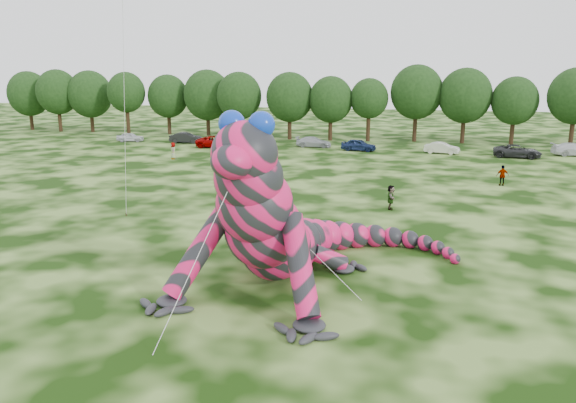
% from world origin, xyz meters
% --- Properties ---
extents(ground, '(240.00, 240.00, 0.00)m').
position_xyz_m(ground, '(0.00, 0.00, 0.00)').
color(ground, '#16330A').
rests_on(ground, ground).
extents(inflatable_gecko, '(16.51, 18.76, 8.44)m').
position_xyz_m(inflatable_gecko, '(2.14, 4.18, 4.22)').
color(inflatable_gecko, '#E4175D').
rests_on(inflatable_gecko, ground).
extents(tree_0, '(6.91, 6.22, 9.51)m').
position_xyz_m(tree_0, '(-54.56, 59.23, 4.75)').
color(tree_0, black).
rests_on(tree_0, ground).
extents(tree_1, '(6.74, 6.07, 9.81)m').
position_xyz_m(tree_1, '(-48.36, 58.05, 4.90)').
color(tree_1, black).
rests_on(tree_1, ground).
extents(tree_2, '(7.04, 6.34, 9.64)m').
position_xyz_m(tree_2, '(-43.02, 58.76, 4.82)').
color(tree_2, black).
rests_on(tree_2, ground).
extents(tree_3, '(5.81, 5.23, 9.44)m').
position_xyz_m(tree_3, '(-35.72, 57.07, 4.72)').
color(tree_3, black).
rests_on(tree_3, ground).
extents(tree_4, '(6.22, 5.60, 9.06)m').
position_xyz_m(tree_4, '(-29.64, 58.71, 4.53)').
color(tree_4, black).
rests_on(tree_4, ground).
extents(tree_5, '(7.16, 6.44, 9.80)m').
position_xyz_m(tree_5, '(-23.12, 58.44, 4.90)').
color(tree_5, black).
rests_on(tree_5, ground).
extents(tree_6, '(6.52, 5.86, 9.49)m').
position_xyz_m(tree_6, '(-17.56, 56.68, 4.75)').
color(tree_6, black).
rests_on(tree_6, ground).
extents(tree_7, '(6.68, 6.01, 9.48)m').
position_xyz_m(tree_7, '(-10.08, 56.80, 4.74)').
color(tree_7, black).
rests_on(tree_7, ground).
extents(tree_8, '(6.14, 5.53, 8.94)m').
position_xyz_m(tree_8, '(-4.22, 56.99, 4.47)').
color(tree_8, black).
rests_on(tree_8, ground).
extents(tree_9, '(5.27, 4.74, 8.68)m').
position_xyz_m(tree_9, '(1.06, 57.35, 4.34)').
color(tree_9, black).
rests_on(tree_9, ground).
extents(tree_10, '(7.09, 6.38, 10.50)m').
position_xyz_m(tree_10, '(7.40, 58.58, 5.25)').
color(tree_10, black).
rests_on(tree_10, ground).
extents(tree_11, '(7.01, 6.31, 10.07)m').
position_xyz_m(tree_11, '(13.79, 58.20, 5.03)').
color(tree_11, black).
rests_on(tree_11, ground).
extents(tree_12, '(5.99, 5.39, 8.97)m').
position_xyz_m(tree_12, '(20.01, 57.74, 4.49)').
color(tree_12, black).
rests_on(tree_12, ground).
extents(tree_13, '(6.83, 6.15, 10.13)m').
position_xyz_m(tree_13, '(27.13, 57.13, 5.06)').
color(tree_13, black).
rests_on(tree_13, ground).
extents(car_0, '(3.89, 2.17, 1.25)m').
position_xyz_m(car_0, '(-31.06, 49.10, 0.62)').
color(car_0, silver).
rests_on(car_0, ground).
extents(car_1, '(4.50, 1.89, 1.44)m').
position_xyz_m(car_1, '(-22.89, 49.46, 0.72)').
color(car_1, black).
rests_on(car_1, ground).
extents(car_2, '(5.57, 3.37, 1.44)m').
position_xyz_m(car_2, '(-17.42, 46.52, 0.72)').
color(car_2, '#900100').
rests_on(car_2, ground).
extents(car_3, '(4.66, 2.10, 1.33)m').
position_xyz_m(car_3, '(-5.19, 49.66, 0.66)').
color(car_3, '#A5A8AE').
rests_on(car_3, ground).
extents(car_4, '(4.51, 2.39, 1.46)m').
position_xyz_m(car_4, '(0.89, 47.67, 0.73)').
color(car_4, '#15234B').
rests_on(car_4, ground).
extents(car_5, '(4.29, 2.18, 1.35)m').
position_xyz_m(car_5, '(10.84, 47.67, 0.67)').
color(car_5, beige).
rests_on(car_5, ground).
extents(car_6, '(5.57, 3.17, 1.47)m').
position_xyz_m(car_6, '(19.17, 46.59, 0.73)').
color(car_6, '#28282A').
rests_on(car_6, ground).
extents(car_7, '(5.38, 2.84, 1.49)m').
position_xyz_m(car_7, '(25.91, 49.61, 0.74)').
color(car_7, silver).
rests_on(car_7, ground).
extents(spectator_4, '(0.96, 1.08, 1.86)m').
position_xyz_m(spectator_4, '(-18.74, 36.46, 0.93)').
color(spectator_4, gray).
rests_on(spectator_4, ground).
extents(spectator_3, '(1.13, 0.65, 1.81)m').
position_xyz_m(spectator_3, '(15.48, 29.52, 0.91)').
color(spectator_3, gray).
rests_on(spectator_3, ground).
extents(spectator_1, '(1.06, 0.97, 1.77)m').
position_xyz_m(spectator_1, '(-3.95, 21.28, 0.88)').
color(spectator_1, gray).
rests_on(spectator_1, ground).
extents(spectator_5, '(0.66, 1.70, 1.79)m').
position_xyz_m(spectator_5, '(6.51, 18.79, 0.90)').
color(spectator_5, gray).
rests_on(spectator_5, ground).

